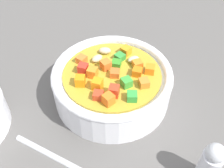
% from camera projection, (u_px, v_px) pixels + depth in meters
% --- Properties ---
extents(ground_plane, '(1.40, 1.40, 0.02)m').
position_uv_depth(ground_plane, '(112.00, 100.00, 0.47)').
color(ground_plane, '#565451').
extents(soup_bowl_main, '(0.19, 0.19, 0.07)m').
position_uv_depth(soup_bowl_main, '(112.00, 83.00, 0.44)').
color(soup_bowl_main, white).
rests_on(soup_bowl_main, ground_plane).
extents(pepper_shaker, '(0.03, 0.03, 0.08)m').
position_uv_depth(pepper_shaker, '(209.00, 165.00, 0.33)').
color(pepper_shaker, silver).
rests_on(pepper_shaker, ground_plane).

